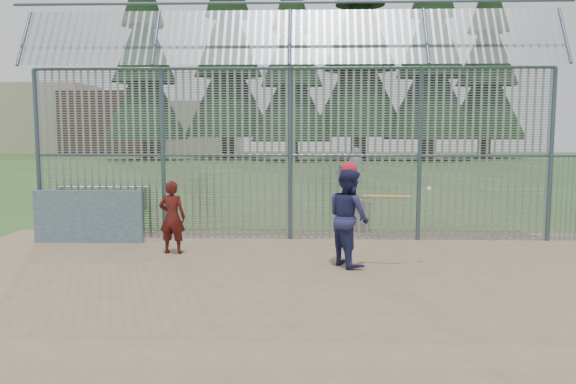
{
  "coord_description": "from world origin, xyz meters",
  "views": [
    {
      "loc": [
        0.41,
        -9.6,
        2.56
      ],
      "look_at": [
        0.0,
        2.0,
        1.3
      ],
      "focal_mm": 35.0,
      "sensor_mm": 36.0,
      "label": 1
    }
  ],
  "objects_px": {
    "dugout_wall": "(88,217)",
    "bleacher": "(100,197)",
    "batter": "(349,217)",
    "onlooker": "(172,217)",
    "trash_can": "(361,216)"
  },
  "relations": [
    {
      "from": "dugout_wall",
      "to": "bleacher",
      "type": "distance_m",
      "value": 5.76
    },
    {
      "from": "batter",
      "to": "onlooker",
      "type": "bearing_deg",
      "value": 47.63
    },
    {
      "from": "onlooker",
      "to": "dugout_wall",
      "type": "bearing_deg",
      "value": -20.71
    },
    {
      "from": "dugout_wall",
      "to": "trash_can",
      "type": "xyz_separation_m",
      "value": [
        6.38,
        1.85,
        -0.24
      ]
    },
    {
      "from": "batter",
      "to": "bleacher",
      "type": "height_order",
      "value": "batter"
    },
    {
      "from": "batter",
      "to": "trash_can",
      "type": "height_order",
      "value": "batter"
    },
    {
      "from": "batter",
      "to": "dugout_wall",
      "type": "bearing_deg",
      "value": 43.16
    },
    {
      "from": "dugout_wall",
      "to": "trash_can",
      "type": "height_order",
      "value": "dugout_wall"
    },
    {
      "from": "dugout_wall",
      "to": "onlooker",
      "type": "xyz_separation_m",
      "value": [
        2.19,
        -1.06,
        0.16
      ]
    },
    {
      "from": "trash_can",
      "to": "batter",
      "type": "bearing_deg",
      "value": -98.82
    },
    {
      "from": "dugout_wall",
      "to": "trash_can",
      "type": "bearing_deg",
      "value": 16.16
    },
    {
      "from": "dugout_wall",
      "to": "bleacher",
      "type": "height_order",
      "value": "dugout_wall"
    },
    {
      "from": "onlooker",
      "to": "batter",
      "type": "bearing_deg",
      "value": 170.58
    },
    {
      "from": "onlooker",
      "to": "bleacher",
      "type": "bearing_deg",
      "value": -53.52
    },
    {
      "from": "dugout_wall",
      "to": "onlooker",
      "type": "distance_m",
      "value": 2.44
    }
  ]
}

